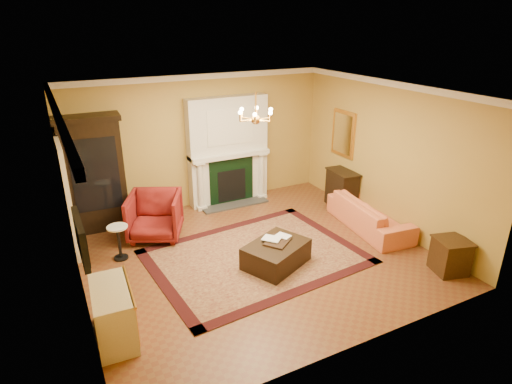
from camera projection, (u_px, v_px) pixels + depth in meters
floor at (256, 255)px, 7.99m from camera, size 6.00×5.50×0.02m
ceiling at (256, 91)px, 6.85m from camera, size 6.00×5.50×0.02m
wall_back at (200, 142)px, 9.70m from camera, size 6.00×0.02×3.00m
wall_front at (360, 250)px, 5.14m from camera, size 6.00×0.02×3.00m
wall_left at (70, 212)px, 6.15m from camera, size 0.02×5.50×3.00m
wall_right at (387, 156)px, 8.69m from camera, size 0.02×5.50×3.00m
fireplace at (228, 153)px, 9.91m from camera, size 1.90×0.70×2.50m
crown_molding at (232, 88)px, 7.67m from camera, size 6.00×5.50×0.12m
doorway at (68, 200)px, 7.75m from camera, size 0.08×1.05×2.10m
tv_panel at (81, 238)px, 5.74m from camera, size 0.09×0.95×0.58m
gilt_mirror at (343, 134)px, 9.77m from camera, size 0.06×0.76×1.05m
chandelier at (256, 116)px, 7.00m from camera, size 0.63×0.55×0.53m
oriental_rug at (255, 256)px, 7.91m from camera, size 3.93×3.08×0.01m
china_cabinet at (95, 177)px, 8.61m from camera, size 1.17×0.58×2.28m
wingback_armchair at (155, 214)px, 8.45m from camera, size 1.29×1.26×1.01m
pedestal_table at (119, 240)px, 7.71m from camera, size 0.37×0.37×0.66m
commode at (113, 314)px, 5.78m from camera, size 0.54×1.05×0.77m
coral_sofa at (370, 210)px, 8.87m from camera, size 0.85×2.15×0.82m
end_table at (450, 257)px, 7.35m from camera, size 0.63×0.63×0.59m
console_table at (342, 190)px, 9.88m from camera, size 0.49×0.79×0.84m
leather_ottoman at (276, 254)px, 7.57m from camera, size 1.33×1.18×0.41m
ottoman_tray at (278, 241)px, 7.54m from camera, size 0.60×0.58×0.03m
book_a at (269, 235)px, 7.41m from camera, size 0.20×0.17×0.31m
book_b at (280, 232)px, 7.56m from camera, size 0.18×0.10×0.26m
topiary_left at (203, 147)px, 9.51m from camera, size 0.15×0.15×0.40m
topiary_right at (252, 140)px, 10.03m from camera, size 0.15×0.15×0.41m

